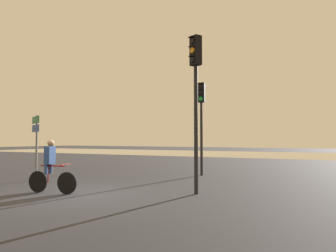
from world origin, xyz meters
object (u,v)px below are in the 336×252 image
Objects in this scene: traffic_light_center at (201,111)px; direction_sign_post at (36,135)px; cyclist at (51,166)px; traffic_light_near_right at (196,84)px.

traffic_light_center reaches higher than direction_sign_post.
traffic_light_center is 7.42m from cyclist.
cyclist is (-3.95, -1.94, -2.48)m from traffic_light_near_right.
cyclist is at bearing 54.68° from traffic_light_near_right.
traffic_light_center is at bearing 152.75° from cyclist.
traffic_light_near_right is 5.05m from cyclist.
cyclist is (2.92, -1.89, -0.97)m from direction_sign_post.
traffic_light_center is 1.63× the size of direction_sign_post.
traffic_light_near_right reaches higher than traffic_light_center.
traffic_light_near_right is at bearing -151.63° from direction_sign_post.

